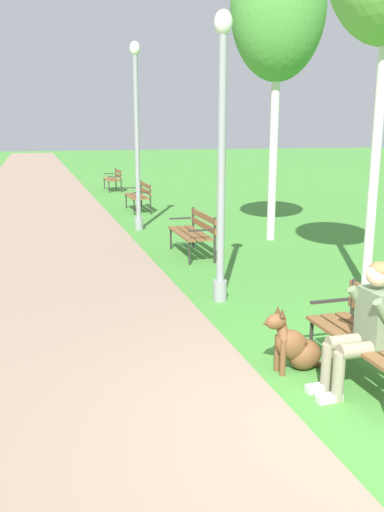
{
  "coord_description": "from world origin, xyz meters",
  "views": [
    {
      "loc": [
        -2.41,
        -3.36,
        2.41
      ],
      "look_at": [
        -0.62,
        2.74,
        0.9
      ],
      "focal_mm": 37.53,
      "sensor_mm": 36.0,
      "label": 1
    }
  ],
  "objects_px": {
    "park_bench_furthest": "(114,178)",
    "birch_tree_third": "(278,8)",
    "park_bench_near": "(376,333)",
    "lamp_post_mid": "(137,136)",
    "park_bench_far": "(140,194)",
    "park_bench_mid": "(194,230)",
    "lamp_post_near": "(222,158)",
    "person_seated_on_near_bench": "(365,323)",
    "dog_brown": "(296,347)"
  },
  "relations": [
    {
      "from": "person_seated_on_near_bench",
      "to": "birch_tree_third",
      "type": "bearing_deg",
      "value": 72.26
    },
    {
      "from": "park_bench_near",
      "to": "lamp_post_near",
      "type": "height_order",
      "value": "lamp_post_near"
    },
    {
      "from": "park_bench_furthest",
      "to": "park_bench_mid",
      "type": "bearing_deg",
      "value": -90.75
    },
    {
      "from": "park_bench_near",
      "to": "lamp_post_mid",
      "type": "bearing_deg",
      "value": 94.2
    },
    {
      "from": "park_bench_far",
      "to": "birch_tree_third",
      "type": "height_order",
      "value": "birch_tree_third"
    },
    {
      "from": "lamp_post_mid",
      "to": "birch_tree_third",
      "type": "xyz_separation_m",
      "value": [
        2.6,
        -2.01,
        2.56
      ]
    },
    {
      "from": "park_bench_far",
      "to": "lamp_post_near",
      "type": "bearing_deg",
      "value": -93.57
    },
    {
      "from": "birch_tree_third",
      "to": "park_bench_mid",
      "type": "bearing_deg",
      "value": -154.36
    },
    {
      "from": "lamp_post_near",
      "to": "lamp_post_mid",
      "type": "bearing_deg",
      "value": 90.62
    },
    {
      "from": "dog_brown",
      "to": "park_bench_furthest",
      "type": "bearing_deg",
      "value": 87.86
    },
    {
      "from": "park_bench_mid",
      "to": "birch_tree_third",
      "type": "height_order",
      "value": "birch_tree_third"
    },
    {
      "from": "park_bench_near",
      "to": "person_seated_on_near_bench",
      "type": "xyz_separation_m",
      "value": [
        -0.21,
        -0.11,
        0.17
      ]
    },
    {
      "from": "park_bench_far",
      "to": "lamp_post_mid",
      "type": "distance_m",
      "value": 3.57
    },
    {
      "from": "park_bench_furthest",
      "to": "lamp_post_mid",
      "type": "height_order",
      "value": "lamp_post_mid"
    },
    {
      "from": "park_bench_mid",
      "to": "birch_tree_third",
      "type": "xyz_separation_m",
      "value": [
        2.08,
        1.0,
        4.3
      ]
    },
    {
      "from": "park_bench_furthest",
      "to": "lamp_post_near",
      "type": "xyz_separation_m",
      "value": [
        -0.61,
        -14.58,
        1.51
      ]
    },
    {
      "from": "park_bench_near",
      "to": "lamp_post_mid",
      "type": "relative_size",
      "value": 0.34
    },
    {
      "from": "park_bench_far",
      "to": "park_bench_furthest",
      "type": "relative_size",
      "value": 1.0
    },
    {
      "from": "park_bench_furthest",
      "to": "birch_tree_third",
      "type": "distance_m",
      "value": 11.76
    },
    {
      "from": "lamp_post_mid",
      "to": "birch_tree_third",
      "type": "height_order",
      "value": "birch_tree_third"
    },
    {
      "from": "lamp_post_near",
      "to": "lamp_post_mid",
      "type": "height_order",
      "value": "lamp_post_mid"
    },
    {
      "from": "park_bench_mid",
      "to": "lamp_post_mid",
      "type": "relative_size",
      "value": 0.34
    },
    {
      "from": "park_bench_near",
      "to": "park_bench_far",
      "type": "relative_size",
      "value": 1.0
    },
    {
      "from": "park_bench_far",
      "to": "park_bench_furthest",
      "type": "bearing_deg",
      "value": 89.43
    },
    {
      "from": "park_bench_near",
      "to": "lamp_post_mid",
      "type": "height_order",
      "value": "lamp_post_mid"
    },
    {
      "from": "park_bench_near",
      "to": "park_bench_furthest",
      "type": "bearing_deg",
      "value": 89.88
    },
    {
      "from": "person_seated_on_near_bench",
      "to": "lamp_post_mid",
      "type": "xyz_separation_m",
      "value": [
        -0.43,
        8.79,
        1.57
      ]
    },
    {
      "from": "person_seated_on_near_bench",
      "to": "lamp_post_near",
      "type": "bearing_deg",
      "value": 97.04
    },
    {
      "from": "park_bench_mid",
      "to": "park_bench_furthest",
      "type": "height_order",
      "value": "same"
    },
    {
      "from": "person_seated_on_near_bench",
      "to": "lamp_post_near",
      "type": "distance_m",
      "value": 3.28
    },
    {
      "from": "park_bench_furthest",
      "to": "lamp_post_near",
      "type": "height_order",
      "value": "lamp_post_near"
    },
    {
      "from": "park_bench_near",
      "to": "dog_brown",
      "type": "bearing_deg",
      "value": 142.13
    },
    {
      "from": "park_bench_far",
      "to": "lamp_post_near",
      "type": "distance_m",
      "value": 9.02
    },
    {
      "from": "park_bench_furthest",
      "to": "birch_tree_third",
      "type": "relative_size",
      "value": 0.24
    },
    {
      "from": "park_bench_near",
      "to": "birch_tree_third",
      "type": "xyz_separation_m",
      "value": [
        1.96,
        6.66,
        4.3
      ]
    },
    {
      "from": "dog_brown",
      "to": "park_bench_far",
      "type": "bearing_deg",
      "value": 87.06
    },
    {
      "from": "park_bench_far",
      "to": "park_bench_mid",
      "type": "bearing_deg",
      "value": -90.93
    },
    {
      "from": "park_bench_mid",
      "to": "person_seated_on_near_bench",
      "type": "distance_m",
      "value": 5.78
    },
    {
      "from": "park_bench_furthest",
      "to": "lamp_post_near",
      "type": "distance_m",
      "value": 14.67
    },
    {
      "from": "park_bench_mid",
      "to": "lamp_post_mid",
      "type": "xyz_separation_m",
      "value": [
        -0.52,
        3.01,
        1.74
      ]
    },
    {
      "from": "park_bench_mid",
      "to": "dog_brown",
      "type": "distance_m",
      "value": 5.23
    },
    {
      "from": "park_bench_furthest",
      "to": "birch_tree_third",
      "type": "bearing_deg",
      "value": -79.88
    },
    {
      "from": "park_bench_furthest",
      "to": "lamp_post_mid",
      "type": "distance_m",
      "value": 8.96
    },
    {
      "from": "birch_tree_third",
      "to": "lamp_post_near",
      "type": "bearing_deg",
      "value": -123.64
    },
    {
      "from": "park_bench_far",
      "to": "person_seated_on_near_bench",
      "type": "bearing_deg",
      "value": -90.9
    },
    {
      "from": "person_seated_on_near_bench",
      "to": "lamp_post_mid",
      "type": "bearing_deg",
      "value": 92.8
    },
    {
      "from": "park_bench_furthest",
      "to": "lamp_post_mid",
      "type": "bearing_deg",
      "value": -94.39
    },
    {
      "from": "lamp_post_near",
      "to": "birch_tree_third",
      "type": "height_order",
      "value": "birch_tree_third"
    },
    {
      "from": "park_bench_near",
      "to": "park_bench_furthest",
      "type": "xyz_separation_m",
      "value": [
        0.04,
        17.44,
        0.0
      ]
    },
    {
      "from": "park_bench_furthest",
      "to": "person_seated_on_near_bench",
      "type": "xyz_separation_m",
      "value": [
        -0.24,
        -17.55,
        0.17
      ]
    }
  ]
}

